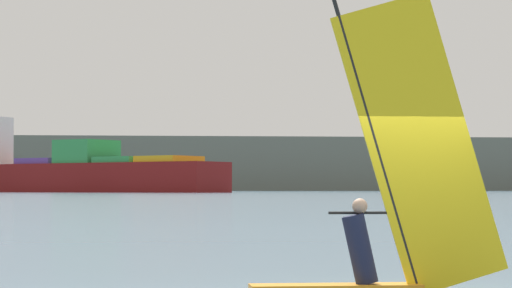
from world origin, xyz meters
TOP-DOWN VIEW (x-y plane):
  - windsurfer at (-0.47, 0.10)m, footprint 3.73×0.74m
  - cargo_ship at (-64.81, 517.00)m, footprint 135.81×108.08m
  - distant_headland at (246.48, 1039.62)m, footprint 1112.88×292.88m

SIDE VIEW (x-z plane):
  - windsurfer at x=-0.47m, z-range -1.00..3.55m
  - cargo_ship at x=-64.81m, z-range -11.36..30.24m
  - distant_headland at x=246.48m, z-range 0.00..43.01m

